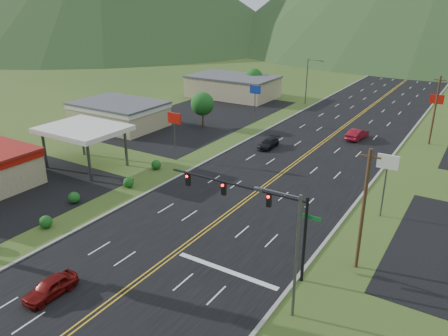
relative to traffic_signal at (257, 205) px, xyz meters
The scene contains 17 objects.
traffic_signal is the anchor object (origin of this frame).
streetlight_east 6.17m from the traffic_signal, 40.39° to the right, with size 3.28×0.25×9.00m.
streetlight_west 58.88m from the traffic_signal, 107.97° to the left, with size 3.28×0.25×9.00m.
gas_canopy 29.59m from the traffic_signal, 164.30° to the left, with size 10.00×8.00×5.30m.
building_west_mid 45.46m from the traffic_signal, 148.05° to the left, with size 14.40×10.40×4.10m.
building_west_far 64.15m from the traffic_signal, 122.56° to the left, with size 18.40×11.40×4.50m.
pole_sign_west_a 26.00m from the traffic_signal, 142.00° to the left, with size 2.00×0.18×6.40m.
pole_sign_west_b 43.17m from the traffic_signal, 118.32° to the left, with size 2.00×0.18×6.40m.
pole_sign_east_a 15.45m from the traffic_signal, 65.05° to the left, with size 2.00×0.18×6.40m.
pole_sign_east_b 46.47m from the traffic_signal, 81.94° to the left, with size 2.00×0.18×6.40m.
tree_west_a 40.80m from the traffic_signal, 130.50° to the left, with size 3.84×3.84×5.82m.
tree_west_b 66.01m from the traffic_signal, 118.49° to the left, with size 3.84×3.84×5.82m.
utility_pole_a 8.08m from the traffic_signal, 29.72° to the left, with size 1.60×0.28×10.00m.
utility_pole_b 41.60m from the traffic_signal, 80.29° to the left, with size 1.60×0.28×10.00m.
car_red_near 16.19m from the traffic_signal, 133.17° to the right, with size 1.64×4.07×1.39m, color maroon.
car_dark_mid 29.94m from the traffic_signal, 114.47° to the left, with size 1.81×4.44×1.29m, color black.
car_red_far 38.02m from the traffic_signal, 94.04° to the left, with size 1.70×4.89×1.61m, color maroon.
Camera 1 is at (20.25, -12.78, 20.13)m, focal length 35.00 mm.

